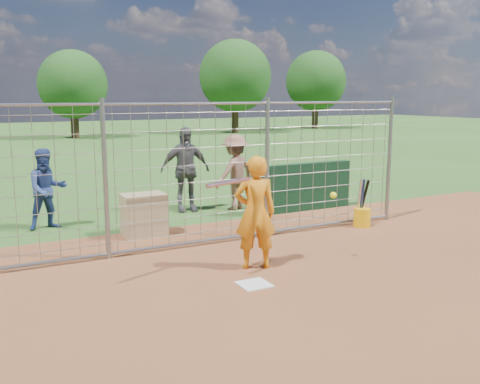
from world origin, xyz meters
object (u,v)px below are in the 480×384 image
batter (255,213)px  bystander_c (235,172)px  equipment_bin (144,215)px  bystander_a (47,189)px  bucket_with_bats (362,215)px  bystander_b (185,169)px

batter → bystander_c: bearing=-94.0°
batter → equipment_bin: batter is taller
bystander_c → bystander_a: bearing=-19.2°
equipment_bin → bucket_with_bats: size_ratio=0.82×
bystander_c → bucket_with_bats: bearing=100.0°
batter → bystander_b: bearing=-78.7°
batter → bystander_b: 4.38m
bystander_b → bystander_c: 1.17m
bystander_c → equipment_bin: (-2.64, -1.32, -0.47)m
bystander_a → equipment_bin: (1.53, -1.37, -0.40)m
bystander_a → bystander_b: bearing=-1.2°
bystander_a → batter: bearing=-65.2°
bystander_b → bucket_with_bats: 4.08m
bystander_a → bucket_with_bats: bystander_a is taller
bucket_with_bats → equipment_bin: bearing=161.0°
bystander_c → bucket_with_bats: size_ratio=1.79×
batter → bystander_a: (-2.44, 4.08, -0.07)m
batter → bystander_a: 4.75m
bystander_a → equipment_bin: size_ratio=2.01×
equipment_bin → bucket_with_bats: bearing=-18.2°
bystander_c → batter: bearing=48.2°
bystander_a → bystander_c: (4.17, -0.05, 0.07)m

